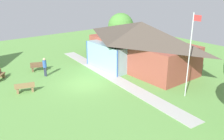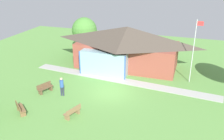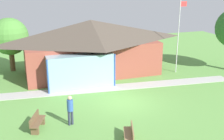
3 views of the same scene
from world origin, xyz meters
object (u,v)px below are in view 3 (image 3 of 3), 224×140
Objects in this scene: bench_mid_left at (37,122)px; tree_behind_pavilion_left at (10,37)px; flagpole at (179,34)px; bench_front_center at (130,135)px; visitor_strolling_lawn at (70,108)px; pavilion at (91,46)px.

tree_behind_pavilion_left is at bearing -152.29° from bench_mid_left.
flagpole is at bearing -20.57° from tree_behind_pavilion_left.
flagpole reaches higher than bench_front_center.
visitor_strolling_lawn reaches higher than bench_mid_left.
bench_mid_left is (-12.43, -6.43, -3.01)m from flagpole.
pavilion is at bearing 170.07° from bench_mid_left.
pavilion is 7.68× the size of bench_front_center.
pavilion is 7.53m from flagpole.
visitor_strolling_lawn is (1.82, -0.09, 0.62)m from bench_mid_left.
flagpole is 3.98× the size of bench_front_center.
tree_behind_pavilion_left is (-2.99, 11.63, 2.05)m from visitor_strolling_lawn.
pavilion is 9.32m from visitor_strolling_lawn.
bench_front_center is 15.59m from tree_behind_pavilion_left.
tree_behind_pavilion_left is (-13.61, 5.11, -0.34)m from flagpole.
pavilion is 11.52m from bench_front_center.
pavilion is 6.89× the size of visitor_strolling_lawn.
pavilion is 7.71× the size of bench_mid_left.
flagpole reaches higher than bench_mid_left.
tree_behind_pavilion_left reaches higher than pavilion.
flagpole is 14.54m from tree_behind_pavilion_left.
flagpole reaches higher than visitor_strolling_lawn.
bench_front_center is 0.90× the size of visitor_strolling_lawn.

